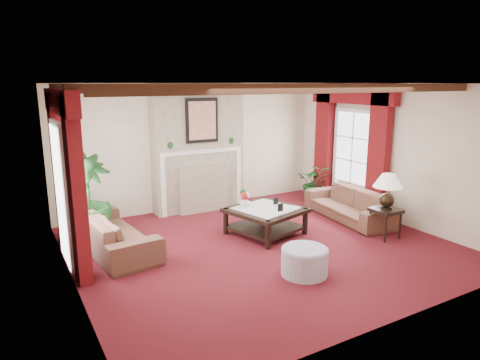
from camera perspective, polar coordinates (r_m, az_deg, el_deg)
floor at (r=7.36m, az=2.92°, el=-8.78°), size 6.00×6.00×0.00m
ceiling at (r=6.84m, az=3.19°, el=12.73°), size 6.00×6.00×0.00m
back_wall at (r=9.37m, az=-6.11°, el=4.44°), size 6.00×0.02×2.70m
left_wall at (r=5.95m, az=-22.05°, el=-1.37°), size 0.02×5.50×2.70m
right_wall at (r=8.94m, az=19.47°, el=3.37°), size 0.02×5.50×2.70m
ceiling_beams at (r=6.84m, az=3.18°, el=12.23°), size 6.00×3.00×0.12m
fireplace at (r=9.09m, az=-5.79°, el=12.73°), size 2.00×0.52×2.70m
french_door_left at (r=6.81m, az=-23.56°, el=6.88°), size 0.10×1.10×2.16m
french_door_right at (r=9.51m, az=15.13°, el=8.93°), size 0.10×1.10×2.16m
curtains_left at (r=6.80m, az=-22.95°, el=10.48°), size 0.20×2.40×2.55m
curtains_right at (r=9.42m, az=14.79°, el=11.47°), size 0.20×2.40×2.55m
sofa_left at (r=7.37m, az=-16.61°, el=-5.79°), size 2.31×1.08×0.85m
sofa_right at (r=8.93m, az=14.38°, el=-2.51°), size 2.20×1.04×0.81m
potted_palm at (r=7.81m, az=-19.80°, el=-4.80°), size 2.10×2.27×0.89m
small_plant at (r=10.16m, az=9.94°, el=-0.84°), size 1.64×1.64×0.68m
coffee_table at (r=7.86m, az=3.41°, el=-5.51°), size 1.44×1.44×0.48m
side_table at (r=8.08m, az=18.76°, el=-5.46°), size 0.58×0.58×0.54m
ottoman at (r=6.34m, az=8.58°, el=-10.71°), size 0.67×0.67×0.39m
table_lamp at (r=7.92m, az=19.06°, el=-1.39°), size 0.51×0.51×0.65m
flower_vase at (r=7.84m, az=0.68°, el=-2.95°), size 0.24×0.24×0.19m
book at (r=7.71m, az=6.49°, el=-2.87°), size 0.24×0.21×0.30m
photo_frame_a at (r=7.60m, az=5.40°, el=-3.69°), size 0.11×0.03×0.15m
photo_frame_b at (r=8.01m, az=4.79°, el=-2.86°), size 0.11×0.03×0.14m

